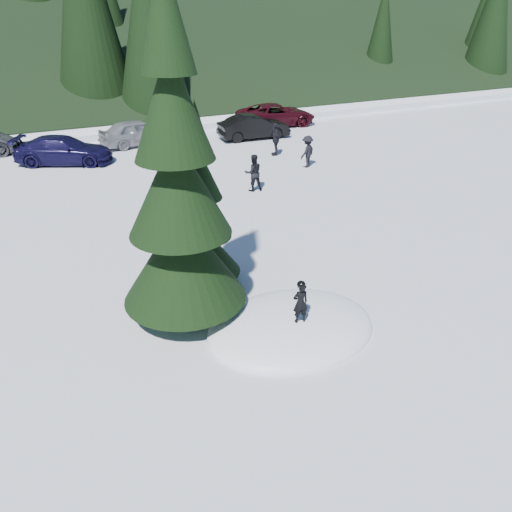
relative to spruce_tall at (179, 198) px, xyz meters
name	(u,v)px	position (x,y,z in m)	size (l,w,h in m)	color
ground	(291,329)	(2.20, -1.80, -3.32)	(200.00, 200.00, 0.00)	white
snow_mound	(291,329)	(2.20, -1.80, -3.32)	(4.48, 3.52, 0.96)	white
spruce_tall	(179,198)	(0.00, 0.00, 0.00)	(3.20, 3.20, 8.60)	black
spruce_short	(200,218)	(1.00, 1.40, -1.22)	(2.20, 2.20, 5.37)	black
child_skier	(300,303)	(2.20, -2.20, -2.30)	(0.39, 0.26, 1.07)	black
adult_0	(253,173)	(5.90, 8.22, -2.50)	(0.80, 0.62, 1.64)	black
adult_1	(275,139)	(9.50, 12.96, -2.45)	(1.02, 0.43, 1.74)	black
adult_2	(307,152)	(9.90, 10.27, -2.52)	(1.03, 0.59, 1.60)	black
car_3	(64,150)	(-1.13, 16.28, -2.61)	(1.99, 4.88, 1.42)	#110E33
car_4	(137,132)	(3.24, 18.40, -2.57)	(1.77, 4.41, 1.50)	gray
car_5	(254,127)	(10.03, 16.84, -2.60)	(1.52, 4.36, 1.44)	black
car_6	(276,115)	(12.96, 19.46, -2.58)	(2.45, 5.32, 1.48)	#370A12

